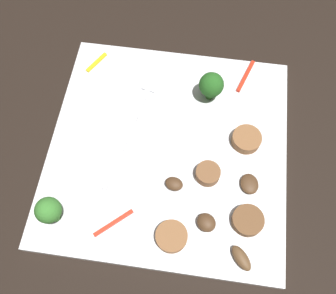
{
  "coord_description": "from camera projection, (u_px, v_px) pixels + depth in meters",
  "views": [
    {
      "loc": [
        -0.19,
        -0.03,
        0.43
      ],
      "look_at": [
        0.0,
        0.0,
        0.01
      ],
      "focal_mm": 39.49,
      "sensor_mm": 36.0,
      "label": 1
    }
  ],
  "objects": [
    {
      "name": "ground_plane",
      "position": [
        168.0,
        151.0,
        0.47
      ],
      "size": [
        1.4,
        1.4,
        0.0
      ],
      "primitive_type": "plane",
      "color": "black"
    },
    {
      "name": "plate",
      "position": [
        168.0,
        149.0,
        0.46
      ],
      "size": [
        0.29,
        0.29,
        0.01
      ],
      "primitive_type": "cube",
      "color": "white",
      "rests_on": "ground_plane"
    },
    {
      "name": "fork",
      "position": [
        136.0,
        116.0,
        0.47
      ],
      "size": [
        0.18,
        0.05,
        0.0
      ],
      "rotation": [
        0.0,
        0.0,
        -0.2
      ],
      "color": "silver",
      "rests_on": "plate"
    },
    {
      "name": "broccoli_floret_0",
      "position": [
        211.0,
        85.0,
        0.46
      ],
      "size": [
        0.03,
        0.03,
        0.04
      ],
      "color": "#296420",
      "rests_on": "plate"
    },
    {
      "name": "broccoli_floret_1",
      "position": [
        49.0,
        210.0,
        0.39
      ],
      "size": [
        0.03,
        0.03,
        0.05
      ],
      "color": "#408630",
      "rests_on": "plate"
    },
    {
      "name": "sausage_slice_0",
      "position": [
        171.0,
        236.0,
        0.41
      ],
      "size": [
        0.04,
        0.04,
        0.01
      ],
      "primitive_type": "cylinder",
      "rotation": [
        0.0,
        0.0,
        2.83
      ],
      "color": "brown",
      "rests_on": "plate"
    },
    {
      "name": "sausage_slice_1",
      "position": [
        248.0,
        220.0,
        0.41
      ],
      "size": [
        0.04,
        0.04,
        0.01
      ],
      "primitive_type": "cylinder",
      "rotation": [
        0.0,
        0.0,
        0.11
      ],
      "color": "brown",
      "rests_on": "plate"
    },
    {
      "name": "sausage_slice_2",
      "position": [
        246.0,
        139.0,
        0.45
      ],
      "size": [
        0.04,
        0.04,
        0.01
      ],
      "primitive_type": "cylinder",
      "rotation": [
        0.0,
        0.0,
        0.12
      ],
      "color": "brown",
      "rests_on": "plate"
    },
    {
      "name": "sausage_slice_3",
      "position": [
        208.0,
        174.0,
        0.43
      ],
      "size": [
        0.04,
        0.04,
        0.01
      ],
      "primitive_type": "cylinder",
      "rotation": [
        0.0,
        0.0,
        0.97
      ],
      "color": "brown",
      "rests_on": "plate"
    },
    {
      "name": "mushroom_0",
      "position": [
        174.0,
        184.0,
        0.43
      ],
      "size": [
        0.02,
        0.02,
        0.01
      ],
      "primitive_type": "ellipsoid",
      "rotation": [
        0.0,
        0.0,
        4.48
      ],
      "color": "#4C331E",
      "rests_on": "plate"
    },
    {
      "name": "mushroom_1",
      "position": [
        206.0,
        222.0,
        0.41
      ],
      "size": [
        0.03,
        0.03,
        0.01
      ],
      "primitive_type": "ellipsoid",
      "rotation": [
        0.0,
        0.0,
        0.82
      ],
      "color": "#4C331E",
      "rests_on": "plate"
    },
    {
      "name": "mushroom_2",
      "position": [
        249.0,
        184.0,
        0.43
      ],
      "size": [
        0.03,
        0.03,
        0.01
      ],
      "primitive_type": "ellipsoid",
      "rotation": [
        0.0,
        0.0,
        3.38
      ],
      "color": "#4C331E",
      "rests_on": "plate"
    },
    {
      "name": "mushroom_3",
      "position": [
        241.0,
        258.0,
        0.4
      ],
      "size": [
        0.03,
        0.03,
        0.01
      ],
      "primitive_type": "ellipsoid",
      "rotation": [
        0.0,
        0.0,
        0.67
      ],
      "color": "brown",
      "rests_on": "plate"
    },
    {
      "name": "pepper_strip_0",
      "position": [
        97.0,
        62.0,
        0.51
      ],
      "size": [
        0.03,
        0.02,
        0.0
      ],
      "primitive_type": "cube",
      "rotation": [
        0.0,
        0.0,
        5.75
      ],
      "color": "yellow",
      "rests_on": "plate"
    },
    {
      "name": "pepper_strip_1",
      "position": [
        246.0,
        76.0,
        0.5
      ],
      "size": [
        0.05,
        0.02,
        0.0
      ],
      "primitive_type": "cube",
      "rotation": [
        0.0,
        0.0,
        5.95
      ],
      "color": "red",
      "rests_on": "plate"
    },
    {
      "name": "pepper_strip_2",
      "position": [
        114.0,
        223.0,
        0.41
      ],
      "size": [
        0.04,
        0.04,
        0.0
      ],
      "primitive_type": "cube",
      "rotation": [
        0.0,
        0.0,
        2.3
      ],
      "color": "red",
      "rests_on": "plate"
    }
  ]
}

